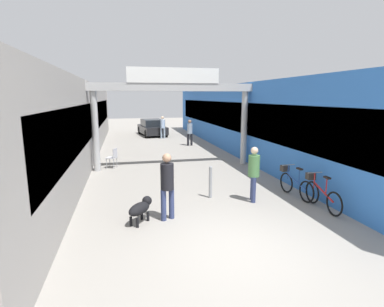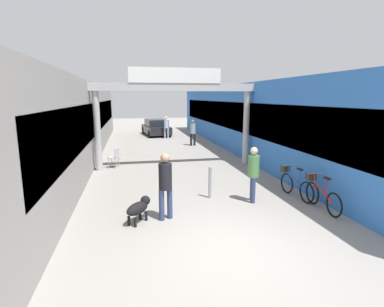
% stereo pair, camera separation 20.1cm
% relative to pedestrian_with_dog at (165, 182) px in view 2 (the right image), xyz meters
% --- Properties ---
extents(ground_plane, '(80.00, 80.00, 0.00)m').
position_rel_pedestrian_with_dog_xyz_m(ground_plane, '(1.14, -1.85, -1.01)').
color(ground_plane, gray).
extents(storefront_left, '(3.00, 26.00, 3.82)m').
position_rel_pedestrian_with_dog_xyz_m(storefront_left, '(-3.95, 9.15, 0.90)').
color(storefront_left, '#9E9993').
rests_on(storefront_left, ground_plane).
extents(storefront_right, '(3.00, 26.00, 3.82)m').
position_rel_pedestrian_with_dog_xyz_m(storefront_right, '(6.23, 9.15, 0.90)').
color(storefront_right, blue).
rests_on(storefront_right, ground_plane).
extents(arcade_sign_gateway, '(7.40, 0.47, 4.37)m').
position_rel_pedestrian_with_dog_xyz_m(arcade_sign_gateway, '(1.14, 5.82, 2.09)').
color(arcade_sign_gateway, '#B2B2B2').
rests_on(arcade_sign_gateway, ground_plane).
extents(pedestrian_with_dog, '(0.44, 0.44, 1.75)m').
position_rel_pedestrian_with_dog_xyz_m(pedestrian_with_dog, '(0.00, 0.00, 0.00)').
color(pedestrian_with_dog, navy).
rests_on(pedestrian_with_dog, ground_plane).
extents(pedestrian_companion, '(0.43, 0.43, 1.68)m').
position_rel_pedestrian_with_dog_xyz_m(pedestrian_companion, '(2.74, 0.80, -0.04)').
color(pedestrian_companion, navy).
rests_on(pedestrian_companion, ground_plane).
extents(pedestrian_carrying_crate, '(0.40, 0.39, 1.68)m').
position_rel_pedestrian_with_dog_xyz_m(pedestrian_carrying_crate, '(3.14, 11.63, -0.04)').
color(pedestrian_carrying_crate, black).
rests_on(pedestrian_carrying_crate, ground_plane).
extents(pedestrian_elderly_walking, '(0.39, 0.36, 1.70)m').
position_rel_pedestrian_with_dog_xyz_m(pedestrian_elderly_walking, '(1.86, 15.44, -0.03)').
color(pedestrian_elderly_walking, '#8C9EB2').
rests_on(pedestrian_elderly_walking, ground_plane).
extents(dog_on_leash, '(0.76, 0.83, 0.62)m').
position_rel_pedestrian_with_dog_xyz_m(dog_on_leash, '(-0.68, -0.05, -0.61)').
color(dog_on_leash, black).
rests_on(dog_on_leash, ground_plane).
extents(bicycle_red_nearest, '(0.46, 1.69, 0.98)m').
position_rel_pedestrian_with_dog_xyz_m(bicycle_red_nearest, '(4.39, -0.14, -0.57)').
color(bicycle_red_nearest, black).
rests_on(bicycle_red_nearest, ground_plane).
extents(bicycle_blue_second, '(0.46, 1.69, 0.98)m').
position_rel_pedestrian_with_dog_xyz_m(bicycle_blue_second, '(4.21, 0.95, -0.57)').
color(bicycle_blue_second, black).
rests_on(bicycle_blue_second, ground_plane).
extents(bollard_post_metal, '(0.10, 0.10, 1.03)m').
position_rel_pedestrian_with_dog_xyz_m(bollard_post_metal, '(1.56, 1.39, -0.48)').
color(bollard_post_metal, gray).
rests_on(bollard_post_metal, ground_plane).
extents(cafe_chair_aluminium_nearer, '(0.52, 0.52, 0.89)m').
position_rel_pedestrian_with_dog_xyz_m(cafe_chair_aluminium_nearer, '(-1.55, 6.23, -0.47)').
color(cafe_chair_aluminium_nearer, gray).
rests_on(cafe_chair_aluminium_nearer, ground_plane).
extents(parked_car_black, '(2.24, 4.19, 1.33)m').
position_rel_pedestrian_with_dog_xyz_m(parked_car_black, '(1.25, 17.58, -0.36)').
color(parked_car_black, black).
rests_on(parked_car_black, ground_plane).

